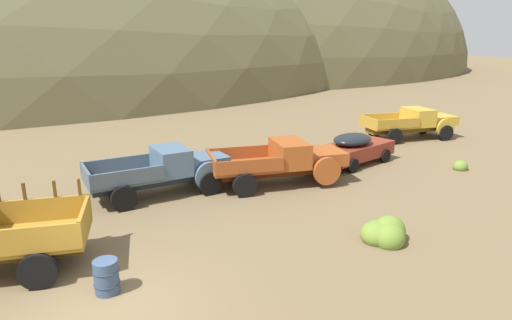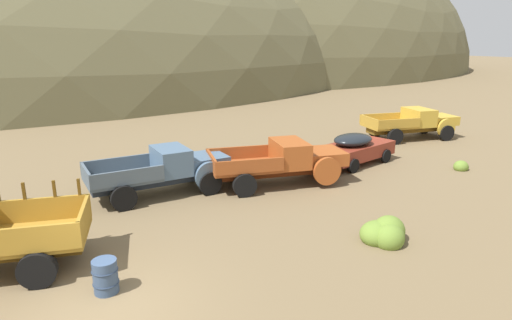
{
  "view_description": "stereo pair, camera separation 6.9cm",
  "coord_description": "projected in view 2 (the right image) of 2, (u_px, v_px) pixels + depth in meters",
  "views": [
    {
      "loc": [
        -2.13,
        -9.36,
        6.13
      ],
      "look_at": [
        7.41,
        4.84,
        1.34
      ],
      "focal_mm": 30.65,
      "sensor_mm": 36.0,
      "label": 1
    },
    {
      "loc": [
        -2.08,
        -9.4,
        6.13
      ],
      "look_at": [
        7.41,
        4.84,
        1.34
      ],
      "focal_mm": 30.65,
      "sensor_mm": 36.0,
      "label": 2
    }
  ],
  "objects": [
    {
      "name": "oil_drum_foreground",
      "position": [
        105.0,
        276.0,
        10.82
      ],
      "size": [
        0.65,
        0.65,
        0.87
      ],
      "color": "#384C6B",
      "rests_on": "ground"
    },
    {
      "name": "truck_faded_yellow",
      "position": [
        417.0,
        123.0,
        27.4
      ],
      "size": [
        6.25,
        3.82,
        1.89
      ],
      "rotation": [
        0.0,
        0.0,
        -0.3
      ],
      "color": "brown",
      "rests_on": "ground"
    },
    {
      "name": "bush_front_right",
      "position": [
        385.0,
        234.0,
        13.57
      ],
      "size": [
        1.46,
        1.37,
        1.02
      ],
      "color": "olive",
      "rests_on": "ground"
    },
    {
      "name": "ground_plane",
      "position": [
        109.0,
        308.0,
        10.3
      ],
      "size": [
        300.0,
        300.0,
        0.0
      ],
      "primitive_type": "plane",
      "color": "brown"
    },
    {
      "name": "truck_chalk_blue",
      "position": [
        170.0,
        170.0,
        17.69
      ],
      "size": [
        5.75,
        2.63,
        1.89
      ],
      "rotation": [
        0.0,
        0.0,
        -0.07
      ],
      "color": "#262D39",
      "rests_on": "ground"
    },
    {
      "name": "truck_oxide_orange",
      "position": [
        287.0,
        161.0,
        18.86
      ],
      "size": [
        6.19,
        3.89,
        1.89
      ],
      "rotation": [
        0.0,
        0.0,
        -0.32
      ],
      "color": "#51220D",
      "rests_on": "ground"
    },
    {
      "name": "bush_back_edge",
      "position": [
        461.0,
        167.0,
        21.0
      ],
      "size": [
        0.77,
        0.66,
        0.6
      ],
      "color": "olive",
      "rests_on": "ground"
    },
    {
      "name": "car_rust_red",
      "position": [
        357.0,
        147.0,
        21.96
      ],
      "size": [
        4.76,
        2.43,
        1.57
      ],
      "rotation": [
        0.0,
        0.0,
        0.13
      ],
      "color": "maroon",
      "rests_on": "ground"
    },
    {
      "name": "hill_far_right",
      "position": [
        36.0,
        78.0,
        69.92
      ],
      "size": [
        109.05,
        89.84,
        50.52
      ],
      "primitive_type": "ellipsoid",
      "color": "brown",
      "rests_on": "ground"
    },
    {
      "name": "hill_far_left",
      "position": [
        242.0,
        70.0,
        86.07
      ],
      "size": [
        103.27,
        71.34,
        55.03
      ],
      "primitive_type": "ellipsoid",
      "color": "brown",
      "rests_on": "ground"
    }
  ]
}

